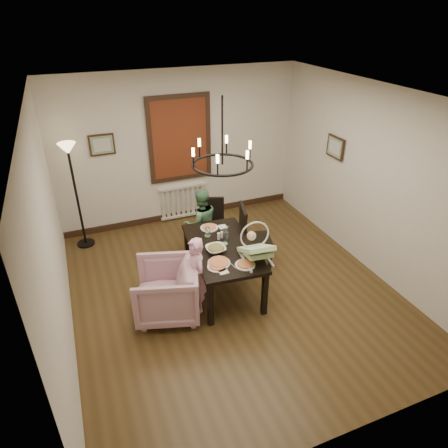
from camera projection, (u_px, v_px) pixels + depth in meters
room_shell at (223, 195)px, 5.55m from camera, size 4.51×5.00×2.81m
dining_table at (223, 251)px, 5.69m from camera, size 1.01×1.62×0.73m
chair_far at (212, 227)px, 6.67m from camera, size 0.52×0.52×0.92m
chair_right at (256, 236)px, 6.24m from camera, size 0.58×0.58×1.08m
armchair at (167, 291)px, 5.31m from camera, size 1.05×1.04×0.77m
elderly_woman at (196, 282)px, 5.35m from camera, size 0.26×0.36×0.93m
seated_man at (201, 229)px, 6.54m from camera, size 0.49×0.38×0.99m
baby_bouncer at (256, 247)px, 5.26m from camera, size 0.47×0.62×0.38m
salad_bowl at (216, 249)px, 5.51m from camera, size 0.33×0.33×0.08m
pizza_platter at (219, 262)px, 5.26m from camera, size 0.30×0.30×0.04m
drinking_glass at (226, 236)px, 5.74m from camera, size 0.07×0.07×0.14m
window_blinds at (180, 139)px, 7.15m from camera, size 1.00×0.03×1.40m
radiator at (183, 201)px, 7.77m from camera, size 0.92×0.12×0.62m
picture_back at (102, 145)px, 6.69m from camera, size 0.42×0.03×0.36m
picture_right at (335, 147)px, 6.58m from camera, size 0.03×0.42×0.36m
floor_lamp at (77, 198)px, 6.62m from camera, size 0.30×0.30×1.80m
chandelier at (222, 164)px, 5.05m from camera, size 0.80×0.80×0.04m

